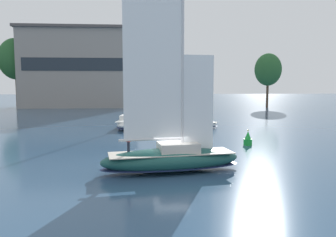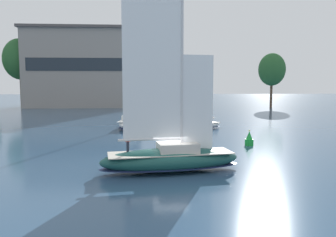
# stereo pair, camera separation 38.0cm
# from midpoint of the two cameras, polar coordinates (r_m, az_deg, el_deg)

# --- Properties ---
(ground_plane) EXTENTS (400.00, 400.00, 0.00)m
(ground_plane) POSITION_cam_midpoint_polar(r_m,az_deg,el_deg) (23.84, 0.11, -9.21)
(ground_plane) COLOR #2D4C6B
(waterfront_building) EXTENTS (32.40, 15.67, 21.69)m
(waterfront_building) POSITION_cam_midpoint_polar(r_m,az_deg,el_deg) (96.56, -14.87, 8.47)
(waterfront_building) COLOR gray
(waterfront_building) RESTS_ON ground
(tree_shore_left) EXTENTS (9.14, 9.14, 18.81)m
(tree_shore_left) POSITION_cam_midpoint_polar(r_m,az_deg,el_deg) (99.59, -25.08, 9.34)
(tree_shore_left) COLOR #4C3828
(tree_shore_left) RESTS_ON ground
(tree_shore_right) EXTENTS (7.15, 7.15, 14.71)m
(tree_shore_right) POSITION_cam_midpoint_polar(r_m,az_deg,el_deg) (93.55, 16.91, 8.14)
(tree_shore_right) COLOR #4C3828
(tree_shore_right) RESTS_ON ground
(sailboat_main) EXTENTS (10.48, 4.27, 13.98)m
(sailboat_main) POSITION_cam_midpoint_polar(r_m,az_deg,el_deg) (23.58, 0.15, -6.62)
(sailboat_main) COLOR #194C47
(sailboat_main) RESTS_ON ground
(sailboat_moored_mid_channel) EXTENTS (3.61, 9.30, 12.45)m
(sailboat_moored_mid_channel) POSITION_cam_midpoint_polar(r_m,az_deg,el_deg) (47.99, -7.30, -0.58)
(sailboat_moored_mid_channel) COLOR white
(sailboat_moored_mid_channel) RESTS_ON ground
(sailboat_moored_far_slip) EXTENTS (6.11, 4.64, 8.42)m
(sailboat_moored_far_slip) POSITION_cam_midpoint_polar(r_m,az_deg,el_deg) (46.28, 5.51, -1.13)
(sailboat_moored_far_slip) COLOR white
(sailboat_moored_far_slip) RESTS_ON ground
(channel_buoy) EXTENTS (0.87, 0.87, 1.62)m
(channel_buoy) POSITION_cam_midpoint_polar(r_m,az_deg,el_deg) (34.73, 13.43, -3.52)
(channel_buoy) COLOR green
(channel_buoy) RESTS_ON ground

